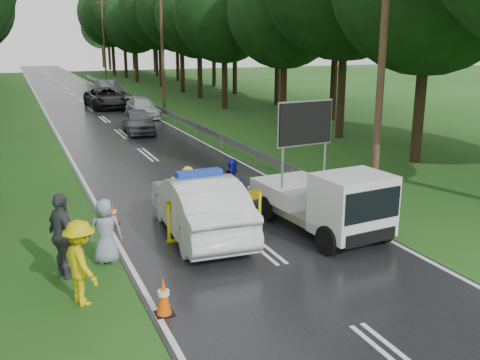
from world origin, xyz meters
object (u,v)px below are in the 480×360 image
queue_car_second (143,108)px  queue_car_third (106,98)px  work_truck (327,201)px  queue_car_first (138,121)px  officer (187,197)px  police_sedan (200,206)px  queue_car_fourth (108,89)px  civilian (234,184)px  barrier (216,205)px

queue_car_second → queue_car_third: size_ratio=0.79×
queue_car_second → queue_car_third: (-1.43, 6.00, 0.13)m
work_truck → queue_car_first: size_ratio=1.14×
officer → queue_car_first: (2.20, 16.00, -0.21)m
police_sedan → officer: 0.77m
queue_car_fourth → work_truck: bearing=-93.0°
work_truck → civilian: bearing=110.8°
barrier → queue_car_fourth: (3.35, 36.56, -0.09)m
queue_car_fourth → queue_car_first: bearing=-97.0°
police_sedan → civilian: (1.73, 1.77, -0.03)m
queue_car_third → barrier: bearing=-97.2°
police_sedan → officer: police_sedan is taller
queue_car_third → queue_car_fourth: size_ratio=1.17×
officer → queue_car_first: size_ratio=0.45×
queue_car_first → queue_car_second: size_ratio=0.91×
queue_car_second → queue_car_fourth: (0.00, 13.55, 0.14)m
civilian → barrier: bearing=-146.7°
officer → queue_car_fourth: (3.83, 35.56, -0.11)m
work_truck → police_sedan: bearing=153.0°
officer → queue_car_third: officer is taller
queue_car_first → barrier: bearing=-90.2°
civilian → queue_car_fourth: (2.00, 34.56, -0.02)m
queue_car_third → officer: bearing=-98.3°
queue_car_first → work_truck: bearing=-80.9°
officer → barrier: bearing=115.0°
civilian → queue_car_third: 27.01m
civilian → queue_car_second: size_ratio=0.37×
officer → civilian: size_ratio=1.10×
work_truck → queue_car_fourth: 37.62m
police_sedan → queue_car_first: police_sedan is taller
police_sedan → barrier: size_ratio=1.84×
queue_car_first → queue_car_second: (1.64, 6.00, -0.04)m
queue_car_second → queue_car_third: bearing=103.4°
barrier → queue_car_second: 23.25m
police_sedan → queue_car_second: size_ratio=1.16×
civilian → queue_car_first: 15.01m
barrier → queue_car_second: size_ratio=0.63×
barrier → queue_car_second: (3.35, 23.00, -0.23)m
work_truck → queue_car_fourth: work_truck is taller
queue_car_first → queue_car_second: bearing=80.3°
work_truck → officer: bearing=143.1°
police_sedan → queue_car_first: size_ratio=1.28×
police_sedan → work_truck: 3.47m
officer → queue_car_third: 28.11m
police_sedan → officer: bearing=-79.0°
barrier → queue_car_first: queue_car_first is taller
queue_car_first → queue_car_third: queue_car_third is taller
queue_car_fourth → barrier: bearing=-97.4°
queue_car_second → barrier: bearing=-98.3°
queue_car_first → queue_car_fourth: size_ratio=0.84×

